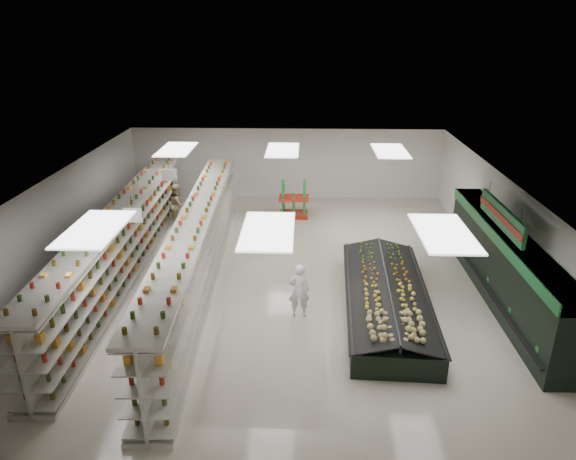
{
  "coord_description": "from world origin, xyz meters",
  "views": [
    {
      "loc": [
        0.82,
        -14.84,
        7.58
      ],
      "look_at": [
        0.31,
        0.8,
        1.24
      ],
      "focal_mm": 32.0,
      "sensor_mm": 36.0,
      "label": 1
    }
  ],
  "objects_px": {
    "gondola_left": "(122,247)",
    "shopper_background": "(178,205)",
    "gondola_center": "(198,254)",
    "soda_endcap": "(294,200)",
    "produce_island": "(386,297)",
    "shopper_main": "(299,290)"
  },
  "relations": [
    {
      "from": "soda_endcap",
      "to": "shopper_main",
      "type": "bearing_deg",
      "value": -87.68
    },
    {
      "from": "shopper_main",
      "to": "gondola_left",
      "type": "bearing_deg",
      "value": -26.23
    },
    {
      "from": "produce_island",
      "to": "soda_endcap",
      "type": "distance_m",
      "value": 7.98
    },
    {
      "from": "produce_island",
      "to": "soda_endcap",
      "type": "xyz_separation_m",
      "value": [
        -2.77,
        7.47,
        0.33
      ]
    },
    {
      "from": "gondola_center",
      "to": "shopper_main",
      "type": "relative_size",
      "value": 8.48
    },
    {
      "from": "shopper_main",
      "to": "gondola_center",
      "type": "bearing_deg",
      "value": -33.56
    },
    {
      "from": "gondola_left",
      "to": "soda_endcap",
      "type": "xyz_separation_m",
      "value": [
        5.28,
        5.63,
        -0.28
      ]
    },
    {
      "from": "gondola_center",
      "to": "gondola_left",
      "type": "bearing_deg",
      "value": 166.22
    },
    {
      "from": "gondola_left",
      "to": "produce_island",
      "type": "xyz_separation_m",
      "value": [
        8.05,
        -1.84,
        -0.61
      ]
    },
    {
      "from": "produce_island",
      "to": "soda_endcap",
      "type": "bearing_deg",
      "value": 110.32
    },
    {
      "from": "gondola_center",
      "to": "soda_endcap",
      "type": "relative_size",
      "value": 8.57
    },
    {
      "from": "gondola_left",
      "to": "shopper_background",
      "type": "distance_m",
      "value": 4.63
    },
    {
      "from": "produce_island",
      "to": "shopper_main",
      "type": "height_order",
      "value": "shopper_main"
    },
    {
      "from": "gondola_left",
      "to": "shopper_main",
      "type": "height_order",
      "value": "gondola_left"
    },
    {
      "from": "shopper_main",
      "to": "shopper_background",
      "type": "distance_m",
      "value": 8.38
    },
    {
      "from": "shopper_background",
      "to": "produce_island",
      "type": "bearing_deg",
      "value": -139.93
    },
    {
      "from": "soda_endcap",
      "to": "shopper_background",
      "type": "bearing_deg",
      "value": -167.06
    },
    {
      "from": "gondola_center",
      "to": "soda_endcap",
      "type": "bearing_deg",
      "value": 63.35
    },
    {
      "from": "gondola_center",
      "to": "shopper_background",
      "type": "height_order",
      "value": "gondola_center"
    },
    {
      "from": "gondola_center",
      "to": "produce_island",
      "type": "height_order",
      "value": "gondola_center"
    },
    {
      "from": "gondola_left",
      "to": "soda_endcap",
      "type": "height_order",
      "value": "gondola_left"
    },
    {
      "from": "gondola_left",
      "to": "shopper_background",
      "type": "height_order",
      "value": "gondola_left"
    }
  ]
}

